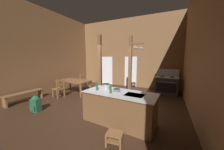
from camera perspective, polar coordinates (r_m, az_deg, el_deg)
ground_plane at (r=5.06m, az=-8.93°, el=-15.10°), size 7.66×8.85×0.10m
wall_back at (r=8.36m, az=6.98°, el=10.43°), size 7.66×0.14×4.58m
wall_left at (r=7.26m, az=-33.22°, el=9.57°), size 0.14×8.85×4.58m
wall_right at (r=3.93m, az=38.59°, el=11.53°), size 0.14×8.85×4.58m
glazed_door_back_left at (r=8.95m, az=-2.74°, el=2.22°), size 1.00×0.01×2.05m
glazed_panel_back_right at (r=8.23m, az=8.93°, el=1.62°), size 0.84×0.01×2.05m
kitchen_island at (r=3.71m, az=3.47°, el=-15.27°), size 2.23×1.13×0.93m
stove_range at (r=7.19m, az=24.85°, el=-4.35°), size 1.17×0.86×1.32m
support_post_with_pot_rack at (r=5.49m, az=9.05°, el=4.24°), size 0.65×0.24×2.93m
support_post_center at (r=5.26m, az=-5.83°, el=2.90°), size 0.14×0.14×2.93m
step_stool at (r=2.98m, az=1.36°, el=-28.01°), size 0.39×0.32×0.30m
dining_table at (r=6.84m, az=-17.56°, el=-3.13°), size 1.74×0.97×0.74m
ladderback_chair_near_window at (r=6.47m, az=-24.18°, el=-5.89°), size 0.49×0.49×0.95m
ladderback_chair_by_post at (r=7.60m, az=-13.28°, el=-3.41°), size 0.49×0.49×0.95m
bench_along_left_wall at (r=6.61m, az=-36.60°, el=-7.79°), size 0.39×1.55×0.44m
backpack at (r=5.21m, az=-32.90°, el=-11.37°), size 0.33×0.32×0.60m
stockpot_on_counter at (r=3.87m, az=-2.89°, el=-5.57°), size 0.30×0.23×0.19m
mixing_bowl_on_counter at (r=3.65m, az=2.30°, el=-7.28°), size 0.22×0.22×0.08m
bottle_tall_on_counter at (r=3.79m, az=-7.34°, el=-5.44°), size 0.07×0.07×0.31m
bottle_short_on_counter at (r=3.44m, az=-0.72°, el=-7.19°), size 0.06×0.06×0.25m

